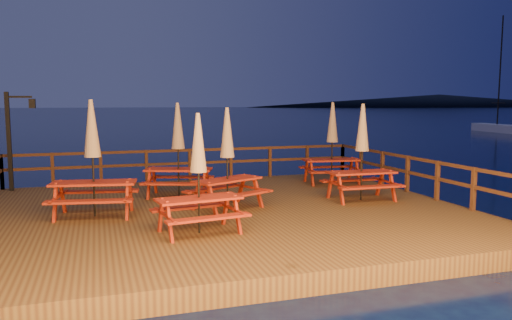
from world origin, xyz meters
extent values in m
plane|color=black|center=(0.00, 0.00, 0.00)|extent=(500.00, 500.00, 0.00)
cube|color=#492F17|center=(0.00, 0.00, 0.20)|extent=(12.00, 10.00, 0.40)
cylinder|color=#372611|center=(-5.60, 4.60, -0.30)|extent=(0.24, 0.24, 1.40)
cylinder|color=#372611|center=(0.00, -4.60, -0.30)|extent=(0.24, 0.24, 1.40)
cylinder|color=#372611|center=(0.00, 4.60, -0.30)|extent=(0.24, 0.24, 1.40)
cylinder|color=#372611|center=(5.60, 4.60, -0.30)|extent=(0.24, 0.24, 1.40)
cube|color=#372611|center=(0.00, 4.85, 1.45)|extent=(11.70, 0.06, 0.09)
cube|color=#372611|center=(0.00, 4.85, 1.01)|extent=(11.70, 0.06, 0.09)
cube|color=#372611|center=(-4.68, 4.85, 0.95)|extent=(0.10, 0.10, 1.10)
cube|color=#372611|center=(0.00, 4.85, 0.95)|extent=(0.10, 0.10, 1.10)
cube|color=#372611|center=(4.68, 4.85, 0.95)|extent=(0.10, 0.10, 1.10)
cube|color=#372611|center=(5.85, 0.00, 1.45)|extent=(0.06, 9.70, 0.09)
cube|color=#372611|center=(5.85, 0.00, 1.01)|extent=(0.06, 9.70, 0.09)
cube|color=#372611|center=(5.85, 0.00, 0.95)|extent=(0.10, 0.10, 1.10)
cube|color=#372611|center=(5.85, 3.88, 0.95)|extent=(0.10, 0.10, 1.10)
cube|color=black|center=(-5.55, 4.55, 1.90)|extent=(0.12, 0.12, 3.00)
cube|color=black|center=(-5.20, 4.55, 3.25)|extent=(0.70, 0.06, 0.06)
cube|color=black|center=(-4.85, 4.55, 3.05)|extent=(0.18, 0.18, 0.28)
sphere|color=#FFC566|center=(-4.85, 4.55, 3.05)|extent=(0.14, 0.14, 0.14)
ellipsoid|color=black|center=(185.00, 230.00, 3.50)|extent=(230.40, 86.40, 7.00)
cube|color=white|center=(35.71, 28.10, 0.28)|extent=(2.37, 8.04, 1.02)
cylinder|color=black|center=(35.71, 28.66, 5.89)|extent=(0.14, 0.14, 11.33)
cylinder|color=black|center=(35.71, 28.66, 2.94)|extent=(0.35, 2.03, 0.09)
cube|color=#9B190E|center=(3.90, 0.02, 1.17)|extent=(1.88, 0.79, 0.05)
cube|color=#9B190E|center=(3.93, 0.63, 0.86)|extent=(1.86, 0.36, 0.05)
cube|color=#9B190E|center=(3.88, -0.60, 0.86)|extent=(1.86, 0.36, 0.05)
cube|color=#9B190E|center=(3.14, 0.39, 0.79)|extent=(0.07, 0.11, 0.77)
cube|color=#9B190E|center=(3.12, -0.29, 0.79)|extent=(0.07, 0.11, 0.77)
cube|color=#9B190E|center=(4.69, 0.33, 0.79)|extent=(0.07, 0.11, 0.77)
cube|color=#9B190E|center=(4.66, -0.35, 0.79)|extent=(0.07, 0.11, 0.77)
cylinder|color=black|center=(3.90, 0.02, 1.69)|extent=(0.05, 0.05, 2.58)
cone|color=#9C7C60|center=(3.90, 0.02, 2.41)|extent=(0.37, 0.37, 1.29)
sphere|color=black|center=(3.90, 0.02, 3.01)|extent=(0.07, 0.07, 0.07)
cube|color=#9B190E|center=(-0.82, 2.08, 1.18)|extent=(2.01, 1.32, 0.05)
cube|color=#9B190E|center=(-0.61, 2.67, 0.87)|extent=(1.86, 0.91, 0.05)
cube|color=#9B190E|center=(-1.03, 1.50, 0.87)|extent=(1.86, 0.91, 0.05)
cube|color=#9B190E|center=(-1.44, 2.67, 0.79)|extent=(0.09, 0.12, 0.78)
cube|color=#9B190E|center=(-1.67, 2.02, 0.79)|extent=(0.09, 0.12, 0.78)
cube|color=#9B190E|center=(0.03, 2.14, 0.79)|extent=(0.09, 0.12, 0.78)
cube|color=#9B190E|center=(-0.20, 1.50, 0.79)|extent=(0.09, 0.12, 0.78)
cylinder|color=black|center=(-0.82, 2.08, 1.70)|extent=(0.05, 0.05, 2.60)
cone|color=#9C7C60|center=(-0.82, 2.08, 2.43)|extent=(0.37, 0.37, 1.30)
sphere|color=black|center=(-0.82, 2.08, 3.03)|extent=(0.07, 0.07, 0.07)
cube|color=#9B190E|center=(-3.12, 0.19, 1.20)|extent=(2.03, 1.08, 0.05)
cube|color=#9B190E|center=(-3.01, 0.83, 0.88)|extent=(1.95, 0.63, 0.05)
cube|color=#9B190E|center=(-3.24, -0.44, 0.88)|extent=(1.95, 0.63, 0.05)
cube|color=#9B190E|center=(-3.85, 0.68, 0.80)|extent=(0.08, 0.12, 0.80)
cube|color=#9B190E|center=(-3.98, -0.01, 0.80)|extent=(0.08, 0.12, 0.80)
cube|color=#9B190E|center=(-2.27, 0.40, 0.80)|extent=(0.08, 0.12, 0.80)
cube|color=#9B190E|center=(-2.39, -0.30, 0.80)|extent=(0.08, 0.12, 0.80)
cylinder|color=black|center=(-3.12, 0.19, 1.74)|extent=(0.05, 0.05, 2.68)
cone|color=#9C7C60|center=(-3.12, 0.19, 2.49)|extent=(0.39, 0.39, 1.34)
sphere|color=black|center=(-3.12, 0.19, 3.11)|extent=(0.08, 0.08, 0.08)
cube|color=#9B190E|center=(0.09, 0.03, 1.15)|extent=(1.92, 1.40, 0.05)
cube|color=#9B190E|center=(-0.17, 0.57, 0.85)|extent=(1.74, 1.02, 0.05)
cube|color=#9B190E|center=(0.35, -0.51, 0.85)|extent=(1.74, 1.02, 0.05)
cube|color=#9B190E|center=(-0.72, 0.00, 0.77)|extent=(0.10, 0.12, 0.75)
cube|color=#9B190E|center=(-0.44, -0.59, 0.77)|extent=(0.10, 0.12, 0.75)
cube|color=#9B190E|center=(0.62, 0.64, 0.77)|extent=(0.10, 0.12, 0.75)
cube|color=#9B190E|center=(0.91, 0.05, 0.77)|extent=(0.10, 0.12, 0.75)
cylinder|color=black|center=(0.09, 0.03, 1.64)|extent=(0.04, 0.04, 2.49)
cone|color=#9C7C60|center=(0.09, 0.03, 2.34)|extent=(0.36, 0.36, 1.24)
sphere|color=black|center=(0.09, 0.03, 2.92)|extent=(0.07, 0.07, 0.07)
cube|color=#9B190E|center=(4.40, 2.84, 1.18)|extent=(1.96, 0.98, 0.05)
cube|color=#9B190E|center=(4.49, 3.46, 0.87)|extent=(1.90, 0.55, 0.05)
cube|color=#9B190E|center=(4.31, 2.22, 0.87)|extent=(1.90, 0.55, 0.05)
cube|color=#9B190E|center=(3.68, 3.29, 0.79)|extent=(0.08, 0.11, 0.78)
cube|color=#9B190E|center=(3.58, 2.61, 0.79)|extent=(0.08, 0.11, 0.78)
cube|color=#9B190E|center=(5.22, 3.07, 0.79)|extent=(0.08, 0.11, 0.78)
cube|color=#9B190E|center=(5.13, 2.39, 0.79)|extent=(0.08, 0.11, 0.78)
cylinder|color=black|center=(4.40, 2.84, 1.70)|extent=(0.05, 0.05, 2.60)
cone|color=#9C7C60|center=(4.40, 2.84, 2.43)|extent=(0.37, 0.37, 1.30)
sphere|color=black|center=(4.40, 2.84, 3.04)|extent=(0.07, 0.07, 0.07)
cube|color=#9B190E|center=(-1.06, -2.07, 1.12)|extent=(1.82, 0.92, 0.05)
cube|color=#9B190E|center=(-1.14, -1.49, 0.83)|extent=(1.76, 0.52, 0.05)
cube|color=#9B190E|center=(-0.97, -2.64, 0.83)|extent=(1.76, 0.52, 0.05)
cube|color=#9B190E|center=(-1.82, -1.86, 0.76)|extent=(0.07, 0.10, 0.72)
cube|color=#9B190E|center=(-1.72, -2.49, 0.76)|extent=(0.07, 0.10, 0.72)
cube|color=#9B190E|center=(-0.39, -1.64, 0.76)|extent=(0.07, 0.10, 0.72)
cube|color=#9B190E|center=(-0.29, -2.27, 0.76)|extent=(0.07, 0.10, 0.72)
cylinder|color=black|center=(-1.06, -2.07, 1.61)|extent=(0.04, 0.04, 2.41)
cone|color=#9C7C60|center=(-1.06, -2.07, 2.28)|extent=(0.35, 0.35, 1.21)
sphere|color=black|center=(-1.06, -2.07, 2.84)|extent=(0.07, 0.07, 0.07)
camera|label=1|loc=(-3.02, -12.04, 3.12)|focal=35.00mm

